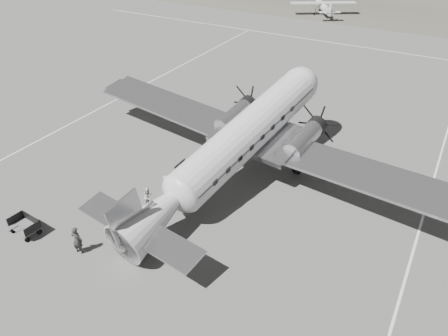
# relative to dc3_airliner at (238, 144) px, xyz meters

# --- Properties ---
(ground) EXTENTS (260.00, 260.00, 0.00)m
(ground) POSITION_rel_dc3_airliner_xyz_m (0.48, -3.40, -3.05)
(ground) COLOR slate
(ground) RESTS_ON ground
(taxi_line_right) EXTENTS (0.15, 80.00, 0.01)m
(taxi_line_right) POSITION_rel_dc3_airliner_xyz_m (12.48, -3.40, -3.04)
(taxi_line_right) COLOR white
(taxi_line_right) RESTS_ON ground
(taxi_line_left) EXTENTS (0.15, 60.00, 0.01)m
(taxi_line_left) POSITION_rel_dc3_airliner_xyz_m (-17.52, 6.60, -3.04)
(taxi_line_left) COLOR white
(taxi_line_left) RESTS_ON ground
(taxi_line_horizon) EXTENTS (90.00, 0.15, 0.01)m
(taxi_line_horizon) POSITION_rel_dc3_airliner_xyz_m (0.48, 36.60, -3.04)
(taxi_line_horizon) COLOR white
(taxi_line_horizon) RESTS_ON ground
(dc3_airliner) EXTENTS (34.93, 26.67, 6.10)m
(dc3_airliner) POSITION_rel_dc3_airliner_xyz_m (0.00, 0.00, 0.00)
(dc3_airliner) COLOR #A9A9AB
(dc3_airliner) RESTS_ON ground
(light_plane_left) EXTENTS (14.20, 13.54, 2.31)m
(light_plane_left) POSITION_rel_dc3_airliner_xyz_m (-10.84, 51.08, -1.90)
(light_plane_left) COLOR silver
(light_plane_left) RESTS_ON ground
(baggage_cart_near) EXTENTS (1.94, 1.50, 1.00)m
(baggage_cart_near) POSITION_rel_dc3_airliner_xyz_m (-4.10, -8.14, -2.55)
(baggage_cart_near) COLOR slate
(baggage_cart_near) RESTS_ON ground
(baggage_cart_far) EXTENTS (2.01, 1.50, 1.07)m
(baggage_cart_far) POSITION_rel_dc3_airliner_xyz_m (-8.63, -11.54, -2.52)
(baggage_cart_far) COLOR slate
(baggage_cart_far) RESTS_ON ground
(ground_crew) EXTENTS (0.74, 0.55, 1.86)m
(ground_crew) POSITION_rel_dc3_airliner_xyz_m (-4.54, -11.15, -2.12)
(ground_crew) COLOR #2C2C2C
(ground_crew) RESTS_ON ground
(ramp_agent) EXTENTS (0.58, 0.74, 1.51)m
(ramp_agent) POSITION_rel_dc3_airliner_xyz_m (-3.72, -5.62, -2.29)
(ramp_agent) COLOR silver
(ramp_agent) RESTS_ON ground
(passenger) EXTENTS (0.62, 0.83, 1.55)m
(passenger) POSITION_rel_dc3_airliner_xyz_m (-3.48, -3.94, -2.27)
(passenger) COLOR #A9A9A7
(passenger) RESTS_ON ground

